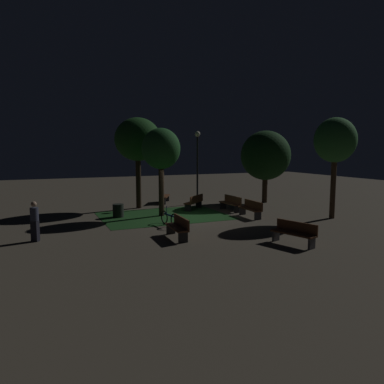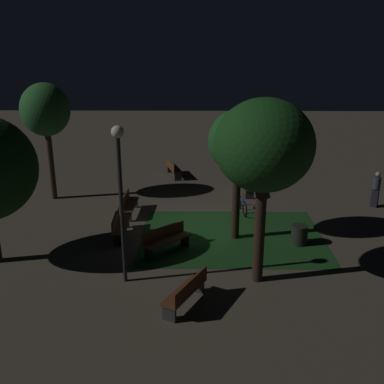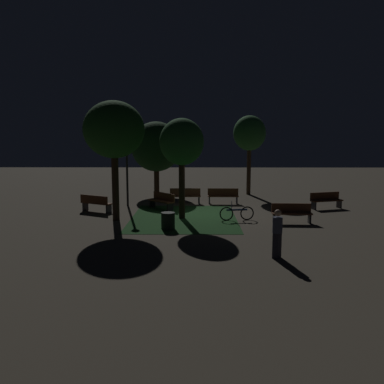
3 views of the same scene
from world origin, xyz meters
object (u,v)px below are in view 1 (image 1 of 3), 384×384
at_px(tree_back_left, 161,150).
at_px(trash_bin, 118,211).
at_px(bench_lawn_edge, 251,208).
at_px(bench_by_lamp, 178,227).
at_px(bicycle, 169,219).
at_px(tree_tall_center, 138,140).
at_px(bench_path_side, 164,196).
at_px(bench_near_trees, 294,232).
at_px(pedestrian, 35,220).
at_px(tree_back_right, 335,141).
at_px(bench_front_left, 231,203).
at_px(bench_front_right, 195,202).
at_px(lamp_post_near_wall, 197,155).
at_px(tree_near_wall, 266,156).

bearing_deg(tree_back_left, trash_bin, 77.13).
xyz_separation_m(bench_lawn_edge, bench_by_lamp, (-2.78, 5.30, 0.00)).
bearing_deg(tree_back_left, bicycle, 169.24).
xyz_separation_m(bench_by_lamp, tree_tall_center, (8.15, -0.53, 3.72)).
bearing_deg(bench_path_side, bicycle, 163.09).
bearing_deg(bench_near_trees, pedestrian, 63.89).
distance_m(bench_lawn_edge, tree_back_right, 5.56).
xyz_separation_m(bench_near_trees, tree_back_left, (7.80, 2.74, 3.14)).
distance_m(bench_lawn_edge, tree_back_left, 5.80).
relative_size(bench_lawn_edge, bench_by_lamp, 1.00).
bearing_deg(tree_back_right, bench_path_side, 35.96).
relative_size(bench_path_side, bicycle, 1.10).
bearing_deg(bench_front_left, trash_bin, 85.05).
distance_m(bench_front_left, bench_near_trees, 7.90).
bearing_deg(bench_by_lamp, bench_front_right, -29.15).
bearing_deg(bench_front_left, tree_back_left, 89.32).
distance_m(bicycle, pedestrian, 5.98).
xyz_separation_m(bench_path_side, tree_back_right, (-8.82, -6.40, 3.58)).
height_order(bench_front_right, lamp_post_near_wall, lamp_post_near_wall).
height_order(bench_path_side, lamp_post_near_wall, lamp_post_near_wall).
distance_m(tree_tall_center, lamp_post_near_wall, 4.16).
height_order(bench_by_lamp, tree_back_right, tree_back_right).
height_order(bench_lawn_edge, bicycle, bicycle).
height_order(tree_back_right, bicycle, tree_back_right).
bearing_deg(bench_lawn_edge, pedestrian, 95.55).
bearing_deg(lamp_post_near_wall, tree_tall_center, 91.67).
distance_m(tree_tall_center, tree_back_right, 11.26).
height_order(tree_back_right, lamp_post_near_wall, tree_back_right).
height_order(bench_front_right, tree_back_right, tree_back_right).
bearing_deg(pedestrian, tree_tall_center, -42.91).
relative_size(bench_near_trees, tree_near_wall, 0.38).
distance_m(bench_near_trees, lamp_post_near_wall, 11.39).
height_order(tree_back_left, pedestrian, tree_back_left).
xyz_separation_m(bench_front_right, pedestrian, (-4.48, 8.90, 0.37)).
bearing_deg(pedestrian, bench_front_right, -63.28).
bearing_deg(tree_back_left, lamp_post_near_wall, -48.22).
xyz_separation_m(bench_by_lamp, bicycle, (2.46, -0.48, -0.14)).
distance_m(tree_back_right, pedestrian, 14.88).
xyz_separation_m(bench_near_trees, trash_bin, (8.32, 5.02, -0.12)).
distance_m(bench_by_lamp, tree_tall_center, 8.98).
distance_m(bench_front_left, bench_by_lamp, 7.29).
bearing_deg(lamp_post_near_wall, bench_front_right, 151.64).
height_order(bench_path_side, trash_bin, bench_path_side).
relative_size(bench_by_lamp, bicycle, 1.10).
relative_size(bench_front_right, bench_near_trees, 0.89).
relative_size(bench_front_left, bench_front_right, 1.10).
bearing_deg(tree_tall_center, bicycle, 179.52).
xyz_separation_m(tree_back_left, tree_back_right, (-4.25, -8.09, 0.44)).
xyz_separation_m(tree_back_left, pedestrian, (-3.31, 6.41, -2.77)).
xyz_separation_m(bench_by_lamp, pedestrian, (1.74, 5.43, 0.37)).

